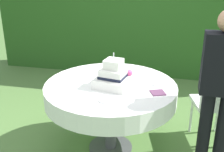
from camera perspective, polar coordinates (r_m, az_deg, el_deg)
ground_plane at (r=3.30m, az=-0.28°, el=-14.21°), size 20.00×20.00×0.00m
foliage_hedge at (r=5.18m, az=5.95°, el=14.32°), size 5.36×0.42×2.57m
cake_table at (r=2.95m, az=-0.30°, el=-3.45°), size 1.37×1.37×0.78m
wedding_cake at (r=2.84m, az=0.38°, el=-0.12°), size 0.39×0.39×0.35m
serving_plate_near at (r=3.07m, az=7.21°, el=-0.51°), size 0.10×0.10×0.01m
serving_plate_far at (r=2.96m, az=8.45°, el=-1.43°), size 0.12×0.12×0.01m
serving_plate_left at (r=2.56m, az=-1.46°, el=-4.96°), size 0.11×0.11×0.01m
napkin_stack at (r=2.75m, az=9.25°, el=-3.34°), size 0.17×0.17×0.01m
garden_chair at (r=3.30m, az=20.08°, el=-4.69°), size 0.48×0.48×0.89m
standing_person at (r=2.70m, az=21.03°, el=-1.70°), size 0.36×0.21×1.60m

